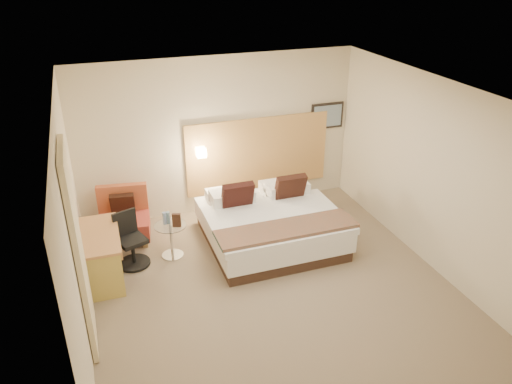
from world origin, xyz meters
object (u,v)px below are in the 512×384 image
object	(u,v)px
lounge_chair	(124,219)
side_table	(171,239)
desk	(102,243)
bed	(270,223)
desk_chair	(131,244)

from	to	relation	value
lounge_chair	side_table	world-z (taller)	lounge_chair
lounge_chair	desk	world-z (taller)	lounge_chair
bed	desk	size ratio (longest dim) A/B	1.80
desk_chair	desk	bearing A→B (deg)	-150.93
lounge_chair	side_table	distance (m)	0.99
bed	lounge_chair	size ratio (longest dim) A/B	2.33
bed	desk_chair	bearing A→B (deg)	177.64
bed	desk_chair	world-z (taller)	bed
side_table	desk	size ratio (longest dim) A/B	0.52
side_table	desk_chair	xyz separation A→B (m)	(-0.59, -0.01, 0.04)
desk	desk_chair	xyz separation A→B (m)	(0.39, 0.22, -0.22)
lounge_chair	desk_chair	xyz separation A→B (m)	(0.02, -0.79, 0.00)
desk	desk_chair	world-z (taller)	desk_chair
bed	lounge_chair	distance (m)	2.33
desk_chair	lounge_chair	bearing A→B (deg)	91.42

